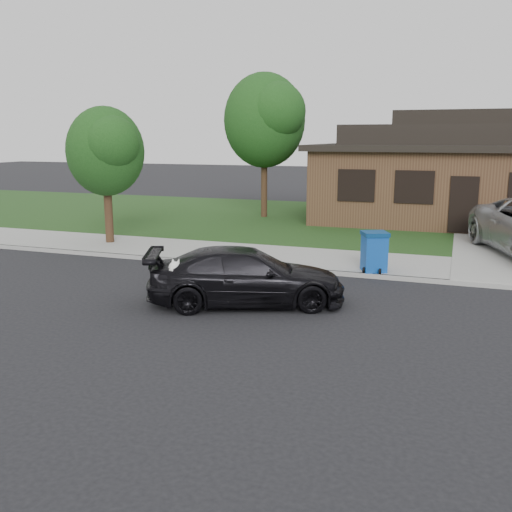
% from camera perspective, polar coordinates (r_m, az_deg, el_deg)
% --- Properties ---
extents(ground, '(120.00, 120.00, 0.00)m').
position_cam_1_polar(ground, '(12.62, 1.13, -5.22)').
color(ground, black).
rests_on(ground, ground).
extents(sidewalk, '(60.00, 3.00, 0.12)m').
position_cam_1_polar(sidewalk, '(17.27, 6.40, -0.41)').
color(sidewalk, gray).
rests_on(sidewalk, ground).
extents(curb, '(60.00, 0.12, 0.12)m').
position_cam_1_polar(curb, '(15.85, 5.15, -1.49)').
color(curb, gray).
rests_on(curb, ground).
extents(lawn, '(60.00, 13.00, 0.13)m').
position_cam_1_polar(lawn, '(25.00, 10.64, 3.28)').
color(lawn, '#193814').
rests_on(lawn, ground).
extents(sedan, '(4.74, 3.31, 1.27)m').
position_cam_1_polar(sedan, '(12.75, -1.04, -2.05)').
color(sedan, black).
rests_on(sedan, ground).
extents(recycling_bin, '(0.86, 0.86, 1.08)m').
position_cam_1_polar(recycling_bin, '(15.71, 11.74, 0.46)').
color(recycling_bin, '#0E449F').
rests_on(recycling_bin, sidewalk).
extents(house, '(12.60, 8.60, 4.65)m').
position_cam_1_polar(house, '(26.49, 20.16, 7.74)').
color(house, '#422B1C').
rests_on(house, ground).
extents(tree_0, '(3.78, 3.60, 6.34)m').
position_cam_1_polar(tree_0, '(25.66, 1.11, 13.58)').
color(tree_0, '#332114').
rests_on(tree_0, ground).
extents(tree_2, '(2.73, 2.60, 4.59)m').
position_cam_1_polar(tree_2, '(19.99, -14.70, 10.22)').
color(tree_2, '#332114').
rests_on(tree_2, ground).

